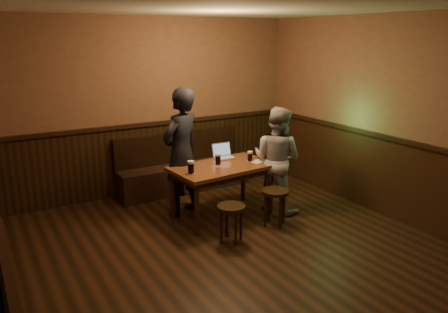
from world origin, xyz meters
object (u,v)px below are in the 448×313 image
pint_left (191,167)px  person_grey (277,160)px  pub_table (222,172)px  stool_right (275,197)px  stool_left (231,213)px  pint_mid (218,159)px  bench (182,171)px  person_suit (181,152)px  laptop (223,154)px  pint_right (250,156)px

pint_left → person_grey: size_ratio=0.11×
pub_table → person_grey: 0.83m
pint_left → person_grey: person_grey is taller
stool_right → stool_left: bearing=-171.0°
pub_table → pint_mid: bearing=112.5°
pint_left → bench: bearing=69.4°
pint_mid → person_suit: (-0.41, 0.33, 0.08)m
bench → pint_mid: size_ratio=13.61×
pint_left → person_suit: bearing=78.7°
stool_right → pint_mid: 0.95m
stool_left → pint_left: bearing=110.0°
stool_left → stool_right: size_ratio=0.95×
stool_left → person_suit: 1.27m
stool_right → pint_left: (-0.99, 0.51, 0.44)m
pub_table → laptop: laptop is taller
stool_right → person_suit: size_ratio=0.28×
laptop → person_suit: size_ratio=0.17×
bench → pub_table: size_ratio=1.50×
stool_right → pint_mid: pint_mid is taller
pub_table → person_grey: bearing=-17.9°
pub_table → pint_right: size_ratio=9.74×
pub_table → pint_left: size_ratio=8.44×
bench → stool_left: size_ratio=4.61×
pint_left → stool_left: bearing=-70.0°
pub_table → person_suit: (-0.44, 0.39, 0.26)m
person_suit → stool_left: bearing=71.9°
bench → pub_table: bearing=-90.0°
stool_right → laptop: bearing=104.0°
stool_right → person_suit: (-0.89, 1.02, 0.51)m
pint_mid → person_suit: size_ratio=0.09×
stool_left → person_suit: size_ratio=0.26×
pint_right → bench: bearing=108.5°
stool_left → laptop: laptop is taller
person_suit → person_grey: size_ratio=1.18×
pint_right → pint_mid: bearing=169.9°
pint_mid → laptop: bearing=48.5°
bench → person_grey: size_ratio=1.43×
stool_left → pint_left: 0.82m
pub_table → pint_mid: size_ratio=9.10×
bench → person_grey: bearing=-61.9°
laptop → person_suit: person_suit is taller
person_suit → pint_right: bearing=130.2°
pub_table → laptop: bearing=53.2°
pint_left → laptop: 0.88m
laptop → stool_left: bearing=-112.8°
stool_right → person_suit: 1.45m
pub_table → stool_left: pub_table is taller
laptop → person_grey: 0.79m
stool_left → pint_right: 1.14m
stool_left → person_grey: bearing=26.8°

